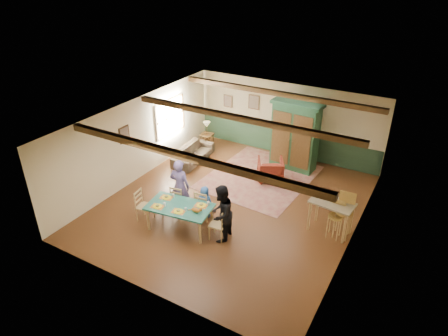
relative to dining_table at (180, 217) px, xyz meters
The scene contains 35 objects.
floor 1.90m from the dining_table, 69.47° to the left, with size 8.00×8.00×0.00m, color #472614.
wall_back 5.87m from the dining_table, 83.51° to the left, with size 7.00×0.02×2.70m, color beige.
wall_left 3.48m from the dining_table, 148.46° to the left, with size 0.02×8.00×2.70m, color beige.
wall_right 4.61m from the dining_table, 22.81° to the left, with size 0.02×8.00×2.70m, color beige.
ceiling 2.99m from the dining_table, 69.47° to the left, with size 7.00×8.00×0.02m, color silver.
wainscot_back 5.76m from the dining_table, 83.48° to the left, with size 6.95×0.03×0.90m, color #203C28.
ceiling_beam_front 2.41m from the dining_table, 40.22° to the right, with size 6.95×0.16×0.16m, color #33220E.
ceiling_beam_mid 3.18m from the dining_table, 73.05° to the left, with size 6.95×0.16×0.16m, color #33220E.
ceiling_beam_back 5.29m from the dining_table, 82.15° to the left, with size 6.95×0.16×0.16m, color #33220E.
window_left 4.61m from the dining_table, 129.25° to the left, with size 0.06×1.60×1.30m, color white, non-canonical shape.
picture_left_wall 3.34m from the dining_table, 157.84° to the left, with size 0.04×0.42×0.52m, color gray, non-canonical shape.
picture_back_a 5.93m from the dining_table, 96.45° to the left, with size 0.45×0.04×0.55m, color gray, non-canonical shape.
picture_back_b 6.12m from the dining_table, 106.98° to the left, with size 0.38×0.04×0.48m, color gray, non-canonical shape.
dining_table is the anchor object (origin of this frame).
dining_chair_far_left 0.80m from the dining_table, 126.97° to the left, with size 0.40×0.42×0.91m, color tan, non-canonical shape.
dining_chair_far_right 0.80m from the dining_table, 68.86° to the left, with size 0.40×0.42×0.91m, color tan, non-canonical shape.
dining_chair_end_left 1.11m from the dining_table, behind, with size 0.40×0.42×0.91m, color tan, non-canonical shape.
dining_chair_end_right 1.11m from the dining_table, ahead, with size 0.40×0.42×0.91m, color tan, non-canonical shape.
person_man 0.98m from the dining_table, 124.48° to the left, with size 0.60×0.40×1.65m, color slate.
person_woman 1.27m from the dining_table, ahead, with size 0.77×0.60×1.58m, color black.
person_child 0.87m from the dining_table, 71.35° to the left, with size 0.47×0.31×0.96m, color #26559B.
cat 0.70m from the dining_table, ahead, with size 0.34×0.13×0.17m, color #C56C22, non-canonical shape.
place_setting_near_left 0.71m from the dining_table, 147.64° to the right, with size 0.38×0.29×0.11m, color yellow, non-canonical shape.
place_setting_near_center 0.49m from the dining_table, 60.28° to the right, with size 0.38×0.29×0.11m, color yellow, non-canonical shape.
place_setting_far_left 0.71m from the dining_table, 163.47° to the left, with size 0.38×0.29×0.11m, color yellow, non-canonical shape.
place_setting_far_right 0.71m from the dining_table, 32.36° to the left, with size 0.38×0.29×0.11m, color yellow, non-canonical shape.
area_rug 3.73m from the dining_table, 79.82° to the left, with size 3.13×3.71×0.01m, color tan.
armoire 5.12m from the dining_table, 74.69° to the left, with size 1.70×0.68×2.40m, color #153520.
armchair 3.81m from the dining_table, 74.56° to the left, with size 0.80×0.82×0.75m, color #47120E.
sofa 4.08m from the dining_table, 118.98° to the left, with size 1.93×0.75×0.56m, color #45392B.
end_table 5.26m from the dining_table, 114.19° to the left, with size 0.44×0.44×0.54m, color #33220E, non-canonical shape.
table_lamp 5.28m from the dining_table, 114.19° to the left, with size 0.28×0.28×0.50m, color beige, non-canonical shape.
counter_table 4.01m from the dining_table, 27.92° to the left, with size 1.12×0.65×0.94m, color #BAB191, non-canonical shape.
bar_stool_left 4.09m from the dining_table, 24.69° to the left, with size 0.37×0.41×1.05m, color #B69146, non-canonical shape.
bar_stool_right 4.30m from the dining_table, 25.43° to the left, with size 0.44×0.49×1.25m, color #B69146, non-canonical shape.
Camera 1 is at (4.78, -8.82, 6.63)m, focal length 32.00 mm.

